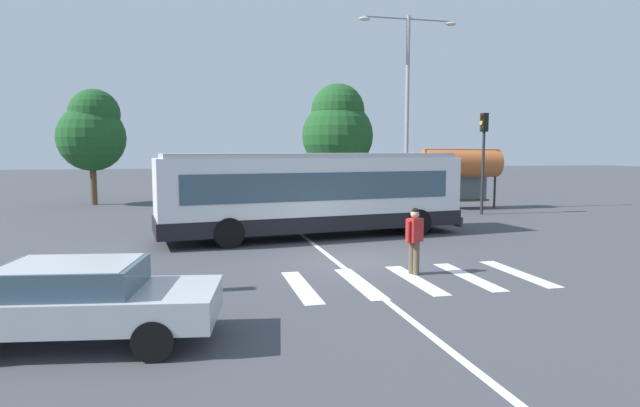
{
  "coord_description": "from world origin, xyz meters",
  "views": [
    {
      "loc": [
        -4.37,
        -14.28,
        3.17
      ],
      "look_at": [
        -0.08,
        3.63,
        1.3
      ],
      "focal_mm": 29.53,
      "sensor_mm": 36.0,
      "label": 1
    }
  ],
  "objects_px": {
    "twin_arm_street_lamp": "(407,93)",
    "background_tree_right": "(338,128)",
    "parked_car_silver": "(221,196)",
    "parked_car_champagne": "(370,193)",
    "parked_car_red": "(272,195)",
    "traffic_light_far_corner": "(483,147)",
    "foreground_sedan": "(76,298)",
    "bus_stop_shelter": "(461,164)",
    "pedestrian_crossing_street": "(414,237)",
    "parked_car_teal": "(323,194)",
    "background_tree_left": "(92,131)",
    "city_transit_bus": "(313,194)"
  },
  "relations": [
    {
      "from": "parked_car_red",
      "to": "bus_stop_shelter",
      "type": "distance_m",
      "value": 10.28
    },
    {
      "from": "pedestrian_crossing_street",
      "to": "background_tree_left",
      "type": "height_order",
      "value": "background_tree_left"
    },
    {
      "from": "city_transit_bus",
      "to": "background_tree_right",
      "type": "height_order",
      "value": "background_tree_right"
    },
    {
      "from": "city_transit_bus",
      "to": "foreground_sedan",
      "type": "relative_size",
      "value": 2.42
    },
    {
      "from": "parked_car_teal",
      "to": "twin_arm_street_lamp",
      "type": "height_order",
      "value": "twin_arm_street_lamp"
    },
    {
      "from": "parked_car_silver",
      "to": "background_tree_left",
      "type": "distance_m",
      "value": 9.25
    },
    {
      "from": "parked_car_red",
      "to": "parked_car_champagne",
      "type": "relative_size",
      "value": 1.0
    },
    {
      "from": "parked_car_champagne",
      "to": "twin_arm_street_lamp",
      "type": "height_order",
      "value": "twin_arm_street_lamp"
    },
    {
      "from": "bus_stop_shelter",
      "to": "background_tree_right",
      "type": "distance_m",
      "value": 8.18
    },
    {
      "from": "parked_car_silver",
      "to": "city_transit_bus",
      "type": "bearing_deg",
      "value": -72.85
    },
    {
      "from": "city_transit_bus",
      "to": "parked_car_champagne",
      "type": "relative_size",
      "value": 2.5
    },
    {
      "from": "foreground_sedan",
      "to": "parked_car_silver",
      "type": "relative_size",
      "value": 1.05
    },
    {
      "from": "foreground_sedan",
      "to": "parked_car_champagne",
      "type": "distance_m",
      "value": 22.11
    },
    {
      "from": "bus_stop_shelter",
      "to": "parked_car_champagne",
      "type": "bearing_deg",
      "value": 154.67
    },
    {
      "from": "city_transit_bus",
      "to": "pedestrian_crossing_street",
      "type": "xyz_separation_m",
      "value": [
        1.23,
        -6.35,
        -0.62
      ]
    },
    {
      "from": "bus_stop_shelter",
      "to": "background_tree_right",
      "type": "relative_size",
      "value": 0.59
    },
    {
      "from": "background_tree_left",
      "to": "parked_car_champagne",
      "type": "bearing_deg",
      "value": -17.45
    },
    {
      "from": "foreground_sedan",
      "to": "background_tree_left",
      "type": "relative_size",
      "value": 0.71
    },
    {
      "from": "pedestrian_crossing_street",
      "to": "traffic_light_far_corner",
      "type": "height_order",
      "value": "traffic_light_far_corner"
    },
    {
      "from": "twin_arm_street_lamp",
      "to": "background_tree_right",
      "type": "relative_size",
      "value": 1.37
    },
    {
      "from": "parked_car_teal",
      "to": "foreground_sedan",
      "type": "bearing_deg",
      "value": -114.88
    },
    {
      "from": "traffic_light_far_corner",
      "to": "twin_arm_street_lamp",
      "type": "height_order",
      "value": "twin_arm_street_lamp"
    },
    {
      "from": "parked_car_teal",
      "to": "traffic_light_far_corner",
      "type": "height_order",
      "value": "traffic_light_far_corner"
    },
    {
      "from": "twin_arm_street_lamp",
      "to": "background_tree_right",
      "type": "xyz_separation_m",
      "value": [
        -2.03,
        6.11,
        -1.59
      ]
    },
    {
      "from": "parked_car_silver",
      "to": "background_tree_right",
      "type": "height_order",
      "value": "background_tree_right"
    },
    {
      "from": "parked_car_champagne",
      "to": "parked_car_silver",
      "type": "bearing_deg",
      "value": -179.14
    },
    {
      "from": "twin_arm_street_lamp",
      "to": "background_tree_left",
      "type": "xyz_separation_m",
      "value": [
        -16.41,
        7.08,
        -1.83
      ]
    },
    {
      "from": "pedestrian_crossing_street",
      "to": "parked_car_red",
      "type": "height_order",
      "value": "pedestrian_crossing_street"
    },
    {
      "from": "pedestrian_crossing_street",
      "to": "traffic_light_far_corner",
      "type": "xyz_separation_m",
      "value": [
        8.4,
        11.0,
        2.35
      ]
    },
    {
      "from": "city_transit_bus",
      "to": "traffic_light_far_corner",
      "type": "relative_size",
      "value": 2.3
    },
    {
      "from": "parked_car_champagne",
      "to": "foreground_sedan",
      "type": "bearing_deg",
      "value": -121.41
    },
    {
      "from": "foreground_sedan",
      "to": "parked_car_champagne",
      "type": "height_order",
      "value": "same"
    },
    {
      "from": "parked_car_red",
      "to": "city_transit_bus",
      "type": "bearing_deg",
      "value": -89.08
    },
    {
      "from": "foreground_sedan",
      "to": "pedestrian_crossing_street",
      "type": "bearing_deg",
      "value": 23.73
    },
    {
      "from": "foreground_sedan",
      "to": "bus_stop_shelter",
      "type": "bearing_deg",
      "value": 46.49
    },
    {
      "from": "parked_car_champagne",
      "to": "twin_arm_street_lamp",
      "type": "xyz_separation_m",
      "value": [
        1.18,
        -2.29,
        5.34
      ]
    },
    {
      "from": "parked_car_champagne",
      "to": "background_tree_left",
      "type": "height_order",
      "value": "background_tree_left"
    },
    {
      "from": "pedestrian_crossing_street",
      "to": "parked_car_red",
      "type": "relative_size",
      "value": 0.38
    },
    {
      "from": "traffic_light_far_corner",
      "to": "bus_stop_shelter",
      "type": "distance_m",
      "value": 2.71
    },
    {
      "from": "foreground_sedan",
      "to": "parked_car_champagne",
      "type": "bearing_deg",
      "value": 58.59
    },
    {
      "from": "pedestrian_crossing_street",
      "to": "bus_stop_shelter",
      "type": "distance_m",
      "value": 16.1
    },
    {
      "from": "twin_arm_street_lamp",
      "to": "background_tree_left",
      "type": "relative_size",
      "value": 1.49
    },
    {
      "from": "pedestrian_crossing_street",
      "to": "parked_car_teal",
      "type": "relative_size",
      "value": 0.38
    },
    {
      "from": "traffic_light_far_corner",
      "to": "background_tree_left",
      "type": "relative_size",
      "value": 0.75
    },
    {
      "from": "background_tree_left",
      "to": "bus_stop_shelter",
      "type": "bearing_deg",
      "value": -19.29
    },
    {
      "from": "traffic_light_far_corner",
      "to": "parked_car_champagne",
      "type": "bearing_deg",
      "value": 132.36
    },
    {
      "from": "pedestrian_crossing_street",
      "to": "parked_car_teal",
      "type": "distance_m",
      "value": 15.82
    },
    {
      "from": "pedestrian_crossing_street",
      "to": "background_tree_left",
      "type": "relative_size",
      "value": 0.26
    },
    {
      "from": "traffic_light_far_corner",
      "to": "background_tree_right",
      "type": "height_order",
      "value": "background_tree_right"
    },
    {
      "from": "background_tree_right",
      "to": "twin_arm_street_lamp",
      "type": "bearing_deg",
      "value": -71.59
    }
  ]
}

